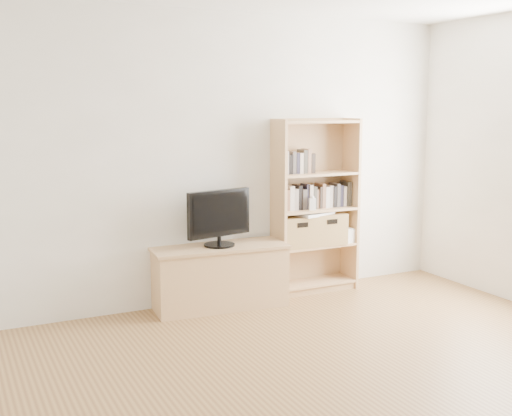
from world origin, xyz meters
TOP-DOWN VIEW (x-y plane):
  - floor at (0.00, 0.00)m, footprint 4.50×5.00m
  - back_wall at (0.00, 2.50)m, footprint 4.50×0.02m
  - tv_stand at (-0.23, 2.28)m, footprint 1.20×0.53m
  - bookshelf at (0.80, 2.35)m, footprint 0.83×0.30m
  - television at (-0.23, 2.28)m, footprint 0.63×0.18m
  - books_row_mid at (0.80, 2.37)m, footprint 0.81×0.16m
  - books_row_upper at (0.62, 2.37)m, footprint 0.36×0.14m
  - baby_monitor at (0.71, 2.26)m, footprint 0.07×0.05m
  - basket_left at (0.58, 2.35)m, footprint 0.36×0.30m
  - basket_right at (0.91, 2.35)m, footprint 0.37×0.31m
  - laptop at (0.76, 2.33)m, footprint 0.40×0.32m
  - magazine_stack at (1.09, 2.35)m, footprint 0.21×0.28m

SIDE VIEW (x-z plane):
  - floor at x=0.00m, z-range -0.01..0.01m
  - tv_stand at x=-0.23m, z-range 0.00..0.53m
  - magazine_stack at x=1.09m, z-range 0.46..0.58m
  - basket_left at x=0.58m, z-range 0.46..0.75m
  - basket_right at x=0.91m, z-range 0.46..0.76m
  - laptop at x=0.76m, z-range 0.75..0.78m
  - television at x=-0.23m, z-range 0.56..1.05m
  - bookshelf at x=0.80m, z-range 0.00..1.66m
  - baby_monitor at x=0.71m, z-range 0.81..0.92m
  - books_row_mid at x=0.80m, z-range 0.81..1.03m
  - books_row_upper at x=0.62m, z-range 1.15..1.34m
  - back_wall at x=0.00m, z-range 0.00..2.60m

